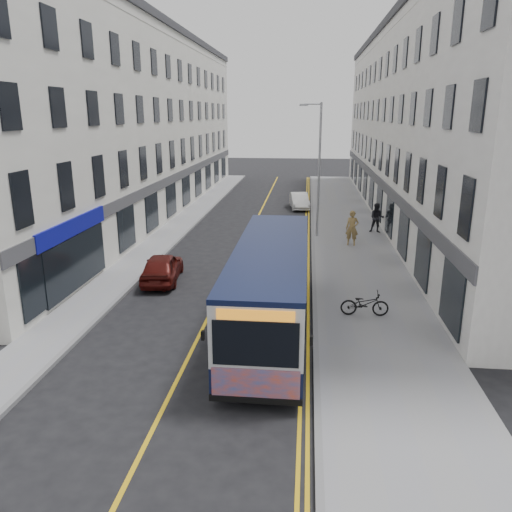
% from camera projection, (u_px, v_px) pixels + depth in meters
% --- Properties ---
extents(ground, '(140.00, 140.00, 0.00)m').
position_uv_depth(ground, '(203.00, 328.00, 17.82)').
color(ground, black).
rests_on(ground, ground).
extents(pavement_east, '(4.50, 64.00, 0.12)m').
position_uv_depth(pavement_east, '(352.00, 246.00, 28.66)').
color(pavement_east, gray).
rests_on(pavement_east, ground).
extents(pavement_west, '(2.00, 64.00, 0.12)m').
position_uv_depth(pavement_west, '(162.00, 241.00, 29.77)').
color(pavement_west, gray).
rests_on(pavement_west, ground).
extents(kerb_east, '(0.18, 64.00, 0.13)m').
position_uv_depth(kerb_east, '(313.00, 245.00, 28.88)').
color(kerb_east, slate).
rests_on(kerb_east, ground).
extents(kerb_west, '(0.18, 64.00, 0.13)m').
position_uv_depth(kerb_west, '(178.00, 241.00, 29.67)').
color(kerb_west, slate).
rests_on(kerb_west, ground).
extents(road_centre_line, '(0.12, 64.00, 0.01)m').
position_uv_depth(road_centre_line, '(245.00, 244.00, 29.29)').
color(road_centre_line, gold).
rests_on(road_centre_line, ground).
extents(road_dbl_yellow_inner, '(0.10, 64.00, 0.01)m').
position_uv_depth(road_dbl_yellow_inner, '(305.00, 245.00, 28.94)').
color(road_dbl_yellow_inner, gold).
rests_on(road_dbl_yellow_inner, ground).
extents(road_dbl_yellow_outer, '(0.10, 64.00, 0.01)m').
position_uv_depth(road_dbl_yellow_outer, '(309.00, 245.00, 28.92)').
color(road_dbl_yellow_outer, gold).
rests_on(road_dbl_yellow_outer, ground).
extents(terrace_east, '(6.00, 46.00, 13.00)m').
position_uv_depth(terrace_east, '(422.00, 126.00, 34.97)').
color(terrace_east, white).
rests_on(terrace_east, ground).
extents(terrace_west, '(6.00, 46.00, 13.00)m').
position_uv_depth(terrace_west, '(139.00, 126.00, 36.99)').
color(terrace_west, white).
rests_on(terrace_west, ground).
extents(streetlamp, '(1.32, 0.18, 8.00)m').
position_uv_depth(streetlamp, '(318.00, 166.00, 29.58)').
color(streetlamp, '#9A9CA3').
rests_on(streetlamp, ground).
extents(city_bus, '(2.46, 10.54, 3.06)m').
position_uv_depth(city_bus, '(271.00, 284.00, 17.33)').
color(city_bus, black).
rests_on(city_bus, ground).
extents(bicycle, '(1.78, 0.64, 0.93)m').
position_uv_depth(bicycle, '(365.00, 304.00, 18.52)').
color(bicycle, black).
rests_on(bicycle, pavement_east).
extents(pedestrian_near, '(0.78, 0.57, 1.99)m').
position_uv_depth(pedestrian_near, '(352.00, 228.00, 28.30)').
color(pedestrian_near, olive).
rests_on(pedestrian_near, pavement_east).
extents(pedestrian_far, '(1.00, 0.84, 1.86)m').
position_uv_depth(pedestrian_far, '(377.00, 218.00, 31.34)').
color(pedestrian_far, black).
rests_on(pedestrian_far, pavement_east).
extents(car_white, '(1.77, 3.90, 1.24)m').
position_uv_depth(car_white, '(299.00, 201.00, 39.99)').
color(car_white, white).
rests_on(car_white, ground).
extents(car_maroon, '(1.96, 4.00, 1.31)m').
position_uv_depth(car_maroon, '(162.00, 267.00, 22.64)').
color(car_maroon, '#4E100D').
rests_on(car_maroon, ground).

